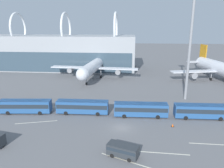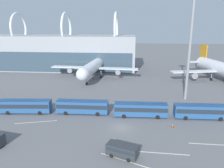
{
  "view_description": "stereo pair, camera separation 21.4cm",
  "coord_description": "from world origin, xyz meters",
  "px_view_note": "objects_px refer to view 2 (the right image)",
  "views": [
    {
      "loc": [
        1.77,
        -42.72,
        21.41
      ],
      "look_at": [
        -4.03,
        20.81,
        4.0
      ],
      "focal_mm": 35.0,
      "sensor_mm": 36.0,
      "label": 1
    },
    {
      "loc": [
        1.98,
        -42.7,
        21.41
      ],
      "look_at": [
        -4.03,
        20.81,
        4.0
      ],
      "focal_mm": 35.0,
      "sensor_mm": 36.0,
      "label": 2
    }
  ],
  "objects_px": {
    "shuttle_bus_4": "(202,111)",
    "floodlight_mast": "(191,33)",
    "airliner_at_gate_far": "(222,69)",
    "shuttle_bus_2": "(82,106)",
    "shuttle_bus_1": "(25,105)",
    "traffic_cone_0": "(172,125)",
    "airliner_at_gate_near": "(94,66)",
    "service_van_crossing": "(122,150)",
    "shuttle_bus_3": "(141,109)"
  },
  "relations": [
    {
      "from": "shuttle_bus_1",
      "to": "shuttle_bus_3",
      "type": "bearing_deg",
      "value": -3.99
    },
    {
      "from": "airliner_at_gate_near",
      "to": "shuttle_bus_2",
      "type": "height_order",
      "value": "airliner_at_gate_near"
    },
    {
      "from": "airliner_at_gate_far",
      "to": "traffic_cone_0",
      "type": "height_order",
      "value": "airliner_at_gate_far"
    },
    {
      "from": "floodlight_mast",
      "to": "service_van_crossing",
      "type": "bearing_deg",
      "value": -119.02
    },
    {
      "from": "service_van_crossing",
      "to": "shuttle_bus_3",
      "type": "bearing_deg",
      "value": -83.09
    },
    {
      "from": "service_van_crossing",
      "to": "shuttle_bus_2",
      "type": "bearing_deg",
      "value": -39.59
    },
    {
      "from": "airliner_at_gate_far",
      "to": "floodlight_mast",
      "type": "bearing_deg",
      "value": -51.28
    },
    {
      "from": "airliner_at_gate_near",
      "to": "service_van_crossing",
      "type": "height_order",
      "value": "airliner_at_gate_near"
    },
    {
      "from": "shuttle_bus_3",
      "to": "shuttle_bus_4",
      "type": "xyz_separation_m",
      "value": [
        14.27,
        0.25,
        0.0
      ]
    },
    {
      "from": "airliner_at_gate_near",
      "to": "airliner_at_gate_far",
      "type": "distance_m",
      "value": 50.35
    },
    {
      "from": "shuttle_bus_4",
      "to": "service_van_crossing",
      "type": "xyz_separation_m",
      "value": [
        -17.81,
        -17.16,
        -0.69
      ]
    },
    {
      "from": "shuttle_bus_2",
      "to": "airliner_at_gate_near",
      "type": "bearing_deg",
      "value": 94.41
    },
    {
      "from": "airliner_at_gate_near",
      "to": "shuttle_bus_3",
      "type": "relative_size",
      "value": 2.85
    },
    {
      "from": "airliner_at_gate_far",
      "to": "shuttle_bus_4",
      "type": "xyz_separation_m",
      "value": [
        -18.19,
        -37.35,
        -2.79
      ]
    },
    {
      "from": "airliner_at_gate_near",
      "to": "traffic_cone_0",
      "type": "xyz_separation_m",
      "value": [
        24.67,
        -42.34,
        -4.7
      ]
    },
    {
      "from": "service_van_crossing",
      "to": "floodlight_mast",
      "type": "xyz_separation_m",
      "value": [
        17.25,
        31.1,
        18.03
      ]
    },
    {
      "from": "service_van_crossing",
      "to": "traffic_cone_0",
      "type": "distance_m",
      "value": 15.92
    },
    {
      "from": "airliner_at_gate_far",
      "to": "shuttle_bus_4",
      "type": "height_order",
      "value": "airliner_at_gate_far"
    },
    {
      "from": "shuttle_bus_2",
      "to": "shuttle_bus_3",
      "type": "xyz_separation_m",
      "value": [
        14.27,
        -0.49,
        0.0
      ]
    },
    {
      "from": "shuttle_bus_4",
      "to": "floodlight_mast",
      "type": "bearing_deg",
      "value": 91.0
    },
    {
      "from": "airliner_at_gate_near",
      "to": "shuttle_bus_1",
      "type": "bearing_deg",
      "value": -11.33
    },
    {
      "from": "airliner_at_gate_near",
      "to": "shuttle_bus_1",
      "type": "distance_m",
      "value": 39.55
    },
    {
      "from": "shuttle_bus_2",
      "to": "traffic_cone_0",
      "type": "bearing_deg",
      "value": -15.33
    },
    {
      "from": "shuttle_bus_2",
      "to": "shuttle_bus_4",
      "type": "relative_size",
      "value": 1.0
    },
    {
      "from": "airliner_at_gate_near",
      "to": "shuttle_bus_4",
      "type": "height_order",
      "value": "airliner_at_gate_near"
    },
    {
      "from": "service_van_crossing",
      "to": "shuttle_bus_4",
      "type": "bearing_deg",
      "value": -117.32
    },
    {
      "from": "airliner_at_gate_far",
      "to": "shuttle_bus_1",
      "type": "bearing_deg",
      "value": -70.63
    },
    {
      "from": "shuttle_bus_4",
      "to": "traffic_cone_0",
      "type": "height_order",
      "value": "shuttle_bus_4"
    },
    {
      "from": "airliner_at_gate_near",
      "to": "shuttle_bus_2",
      "type": "bearing_deg",
      "value": 9.93
    },
    {
      "from": "service_van_crossing",
      "to": "floodlight_mast",
      "type": "distance_m",
      "value": 39.87
    },
    {
      "from": "shuttle_bus_1",
      "to": "shuttle_bus_2",
      "type": "relative_size",
      "value": 1.01
    },
    {
      "from": "airliner_at_gate_far",
      "to": "floodlight_mast",
      "type": "xyz_separation_m",
      "value": [
        -18.75,
        -23.41,
        14.55
      ]
    },
    {
      "from": "shuttle_bus_4",
      "to": "floodlight_mast",
      "type": "xyz_separation_m",
      "value": [
        -0.57,
        13.94,
        17.34
      ]
    },
    {
      "from": "airliner_at_gate_near",
      "to": "airliner_at_gate_far",
      "type": "bearing_deg",
      "value": 94.44
    },
    {
      "from": "shuttle_bus_3",
      "to": "service_van_crossing",
      "type": "distance_m",
      "value": 17.29
    },
    {
      "from": "shuttle_bus_4",
      "to": "service_van_crossing",
      "type": "bearing_deg",
      "value": -137.4
    },
    {
      "from": "shuttle_bus_3",
      "to": "floodlight_mast",
      "type": "relative_size",
      "value": 0.4
    },
    {
      "from": "airliner_at_gate_near",
      "to": "traffic_cone_0",
      "type": "height_order",
      "value": "airliner_at_gate_near"
    },
    {
      "from": "airliner_at_gate_far",
      "to": "floodlight_mast",
      "type": "relative_size",
      "value": 1.25
    },
    {
      "from": "shuttle_bus_1",
      "to": "service_van_crossing",
      "type": "height_order",
      "value": "shuttle_bus_1"
    },
    {
      "from": "shuttle_bus_2",
      "to": "shuttle_bus_1",
      "type": "bearing_deg",
      "value": -177.42
    },
    {
      "from": "shuttle_bus_3",
      "to": "airliner_at_gate_far",
      "type": "bearing_deg",
      "value": 47.35
    },
    {
      "from": "shuttle_bus_1",
      "to": "shuttle_bus_4",
      "type": "height_order",
      "value": "same"
    },
    {
      "from": "shuttle_bus_1",
      "to": "shuttle_bus_3",
      "type": "distance_m",
      "value": 28.54
    },
    {
      "from": "airliner_at_gate_far",
      "to": "shuttle_bus_3",
      "type": "distance_m",
      "value": 49.75
    },
    {
      "from": "airliner_at_gate_far",
      "to": "shuttle_bus_1",
      "type": "distance_m",
      "value": 71.95
    },
    {
      "from": "shuttle_bus_1",
      "to": "traffic_cone_0",
      "type": "bearing_deg",
      "value": -11.94
    },
    {
      "from": "airliner_at_gate_near",
      "to": "shuttle_bus_4",
      "type": "xyz_separation_m",
      "value": [
        32.16,
        -37.26,
        -3.06
      ]
    },
    {
      "from": "shuttle_bus_1",
      "to": "shuttle_bus_4",
      "type": "distance_m",
      "value": 42.82
    },
    {
      "from": "airliner_at_gate_far",
      "to": "shuttle_bus_2",
      "type": "distance_m",
      "value": 59.74
    }
  ]
}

